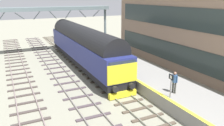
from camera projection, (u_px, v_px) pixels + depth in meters
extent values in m
plane|color=gray|center=(114.00, 91.00, 19.53)|extent=(140.00, 140.00, 0.00)
cube|color=gray|center=(107.00, 91.00, 19.21)|extent=(0.07, 60.00, 0.15)
cube|color=gray|center=(121.00, 88.00, 19.81)|extent=(0.07, 60.00, 0.15)
cube|color=#4E4337|center=(148.00, 118.00, 15.12)|extent=(2.50, 0.26, 0.09)
cube|color=#4E4337|center=(138.00, 109.00, 16.22)|extent=(2.50, 0.26, 0.09)
cube|color=#4E4337|center=(129.00, 102.00, 17.32)|extent=(2.50, 0.26, 0.09)
cube|color=#4E4337|center=(121.00, 96.00, 18.42)|extent=(2.50, 0.26, 0.09)
cube|color=#4E4337|center=(114.00, 90.00, 19.52)|extent=(2.50, 0.26, 0.09)
cube|color=#4E4337|center=(108.00, 85.00, 20.62)|extent=(2.50, 0.26, 0.09)
cube|color=#4E4337|center=(102.00, 81.00, 21.72)|extent=(2.50, 0.26, 0.09)
cube|color=#4E4337|center=(97.00, 77.00, 22.82)|extent=(2.50, 0.26, 0.09)
cube|color=#4E4337|center=(93.00, 73.00, 23.92)|extent=(2.50, 0.26, 0.09)
cube|color=#4E4337|center=(89.00, 69.00, 25.02)|extent=(2.50, 0.26, 0.09)
cube|color=#4E4337|center=(85.00, 66.00, 26.12)|extent=(2.50, 0.26, 0.09)
cube|color=#4E4337|center=(82.00, 64.00, 27.22)|extent=(2.50, 0.26, 0.09)
cube|color=#4E4337|center=(78.00, 61.00, 28.32)|extent=(2.50, 0.26, 0.09)
cube|color=#4E4337|center=(75.00, 58.00, 29.43)|extent=(2.50, 0.26, 0.09)
cube|color=#4E4337|center=(73.00, 56.00, 30.53)|extent=(2.50, 0.26, 0.09)
cube|color=#4E4337|center=(70.00, 54.00, 31.63)|extent=(2.50, 0.26, 0.09)
cube|color=#4E4337|center=(68.00, 52.00, 32.73)|extent=(2.50, 0.26, 0.09)
cube|color=#4E4337|center=(65.00, 50.00, 33.83)|extent=(2.50, 0.26, 0.09)
cube|color=#4E4337|center=(63.00, 49.00, 34.93)|extent=(2.50, 0.26, 0.09)
cube|color=#4E4337|center=(61.00, 47.00, 36.03)|extent=(2.50, 0.26, 0.09)
cube|color=#4E4337|center=(59.00, 46.00, 37.13)|extent=(2.50, 0.26, 0.09)
cube|color=#4E4337|center=(58.00, 44.00, 38.23)|extent=(2.50, 0.26, 0.09)
cube|color=#4E4337|center=(56.00, 43.00, 39.33)|extent=(2.50, 0.26, 0.09)
cube|color=#4E4337|center=(54.00, 41.00, 40.43)|extent=(2.50, 0.26, 0.09)
cube|color=#4E4337|center=(53.00, 40.00, 41.53)|extent=(2.50, 0.26, 0.09)
cube|color=#4E4337|center=(52.00, 39.00, 42.63)|extent=(2.50, 0.26, 0.09)
cube|color=#4E4337|center=(50.00, 38.00, 43.74)|extent=(2.50, 0.26, 0.09)
cube|color=#4E4337|center=(49.00, 37.00, 44.84)|extent=(2.50, 0.26, 0.09)
cube|color=slate|center=(70.00, 99.00, 17.85)|extent=(0.07, 60.00, 0.15)
cube|color=slate|center=(87.00, 95.00, 18.45)|extent=(0.07, 60.00, 0.15)
cube|color=#483C42|center=(94.00, 117.00, 15.20)|extent=(2.50, 0.26, 0.09)
cube|color=#483C42|center=(85.00, 106.00, 16.68)|extent=(2.50, 0.26, 0.09)
cube|color=#483C42|center=(78.00, 97.00, 18.16)|extent=(2.50, 0.26, 0.09)
cube|color=#483C42|center=(72.00, 90.00, 19.64)|extent=(2.50, 0.26, 0.09)
cube|color=#483C42|center=(67.00, 83.00, 21.12)|extent=(2.50, 0.26, 0.09)
cube|color=#483C42|center=(63.00, 77.00, 22.59)|extent=(2.50, 0.26, 0.09)
cube|color=#483C42|center=(59.00, 72.00, 24.07)|extent=(2.50, 0.26, 0.09)
cube|color=#483C42|center=(55.00, 68.00, 25.55)|extent=(2.50, 0.26, 0.09)
cube|color=#483C42|center=(52.00, 64.00, 27.03)|extent=(2.50, 0.26, 0.09)
cube|color=#483C42|center=(49.00, 60.00, 28.51)|extent=(2.50, 0.26, 0.09)
cube|color=#483C42|center=(47.00, 57.00, 29.99)|extent=(2.50, 0.26, 0.09)
cube|color=#483C42|center=(45.00, 54.00, 31.46)|extent=(2.50, 0.26, 0.09)
cube|color=#483C42|center=(43.00, 52.00, 32.94)|extent=(2.50, 0.26, 0.09)
cube|color=#483C42|center=(41.00, 49.00, 34.42)|extent=(2.50, 0.26, 0.09)
cube|color=#483C42|center=(39.00, 47.00, 35.90)|extent=(2.50, 0.26, 0.09)
cube|color=#483C42|center=(37.00, 45.00, 37.38)|extent=(2.50, 0.26, 0.09)
cube|color=#483C42|center=(36.00, 43.00, 38.85)|extent=(2.50, 0.26, 0.09)
cube|color=#483C42|center=(35.00, 42.00, 40.33)|extent=(2.50, 0.26, 0.09)
cube|color=#483C42|center=(33.00, 40.00, 41.81)|extent=(2.50, 0.26, 0.09)
cube|color=#483C42|center=(32.00, 38.00, 43.29)|extent=(2.50, 0.26, 0.09)
cube|color=gray|center=(17.00, 109.00, 16.23)|extent=(0.07, 60.00, 0.15)
cube|color=gray|center=(38.00, 105.00, 16.83)|extent=(0.07, 60.00, 0.15)
cube|color=#443B38|center=(31.00, 122.00, 14.60)|extent=(2.50, 0.26, 0.09)
cube|color=#443B38|center=(29.00, 112.00, 15.89)|extent=(2.50, 0.26, 0.09)
cube|color=#443B38|center=(26.00, 103.00, 17.18)|extent=(2.50, 0.26, 0.09)
cube|color=#443B38|center=(25.00, 95.00, 18.48)|extent=(2.50, 0.26, 0.09)
cube|color=#443B38|center=(23.00, 89.00, 19.77)|extent=(2.50, 0.26, 0.09)
cube|color=#443B38|center=(21.00, 83.00, 21.06)|extent=(2.50, 0.26, 0.09)
cube|color=#443B38|center=(20.00, 78.00, 22.36)|extent=(2.50, 0.26, 0.09)
cube|color=#443B38|center=(19.00, 74.00, 23.65)|extent=(2.50, 0.26, 0.09)
cube|color=#443B38|center=(18.00, 70.00, 24.94)|extent=(2.50, 0.26, 0.09)
cube|color=#443B38|center=(17.00, 66.00, 26.24)|extent=(2.50, 0.26, 0.09)
cube|color=#443B38|center=(16.00, 63.00, 27.53)|extent=(2.50, 0.26, 0.09)
cube|color=#443B38|center=(15.00, 60.00, 28.82)|extent=(2.50, 0.26, 0.09)
cube|color=#443B38|center=(15.00, 57.00, 30.12)|extent=(2.50, 0.26, 0.09)
cube|color=#443B38|center=(14.00, 55.00, 31.41)|extent=(2.50, 0.26, 0.09)
cube|color=#443B38|center=(13.00, 52.00, 32.70)|extent=(2.50, 0.26, 0.09)
cube|color=#443B38|center=(13.00, 50.00, 34.00)|extent=(2.50, 0.26, 0.09)
cube|color=#443B38|center=(12.00, 48.00, 35.29)|extent=(2.50, 0.26, 0.09)
cube|color=#443B38|center=(12.00, 46.00, 36.58)|extent=(2.50, 0.26, 0.09)
cube|color=#443B38|center=(11.00, 45.00, 37.88)|extent=(2.50, 0.26, 0.09)
cube|color=#443B38|center=(11.00, 43.00, 39.17)|extent=(2.50, 0.26, 0.09)
cube|color=#443B38|center=(11.00, 41.00, 40.46)|extent=(2.50, 0.26, 0.09)
cube|color=#443B38|center=(10.00, 40.00, 41.76)|extent=(2.50, 0.26, 0.09)
cube|color=gray|center=(149.00, 79.00, 20.89)|extent=(4.00, 44.00, 1.00)
cube|color=yellow|center=(132.00, 77.00, 19.97)|extent=(0.30, 44.00, 0.01)
cube|color=#2C3835|center=(197.00, 60.00, 21.18)|extent=(0.06, 28.16, 2.10)
cube|color=#2C3835|center=(202.00, 20.00, 20.11)|extent=(0.06, 28.16, 2.10)
cube|color=black|center=(83.00, 59.00, 26.36)|extent=(2.56, 19.23, 0.60)
cube|color=navy|center=(83.00, 48.00, 25.98)|extent=(2.70, 19.23, 2.10)
cylinder|color=black|center=(82.00, 37.00, 25.63)|extent=(2.56, 17.69, 2.57)
cube|color=yellow|center=(122.00, 74.00, 17.70)|extent=(2.65, 0.08, 1.58)
cube|color=#232D3D|center=(122.00, 65.00, 17.51)|extent=(2.38, 0.04, 0.64)
cube|color=#232D3D|center=(94.00, 44.00, 26.46)|extent=(0.04, 13.46, 0.44)
cylinder|color=black|center=(115.00, 89.00, 17.52)|extent=(0.48, 0.35, 0.48)
cylinder|color=black|center=(132.00, 86.00, 18.14)|extent=(0.48, 0.35, 0.48)
cube|color=yellow|center=(123.00, 94.00, 18.14)|extent=(2.43, 0.36, 0.47)
cylinder|color=black|center=(112.00, 84.00, 19.70)|extent=(1.64, 1.04, 1.04)
cylinder|color=black|center=(107.00, 80.00, 20.65)|extent=(1.64, 1.04, 1.04)
cylinder|color=black|center=(102.00, 76.00, 21.60)|extent=(1.64, 1.04, 1.04)
cylinder|color=black|center=(70.00, 51.00, 31.30)|extent=(1.64, 1.04, 1.04)
cylinder|color=black|center=(68.00, 50.00, 32.25)|extent=(1.64, 1.04, 1.04)
cylinder|color=black|center=(66.00, 48.00, 33.20)|extent=(1.64, 1.04, 1.04)
cylinder|color=slate|center=(171.00, 86.00, 15.66)|extent=(0.08, 0.08, 1.73)
cube|color=black|center=(171.00, 77.00, 15.45)|extent=(0.05, 0.44, 0.36)
cube|color=white|center=(171.00, 77.00, 15.44)|extent=(0.01, 0.20, 0.24)
cylinder|color=#353731|center=(175.00, 88.00, 16.47)|extent=(0.13, 0.13, 0.84)
cylinder|color=#353731|center=(173.00, 87.00, 16.63)|extent=(0.13, 0.13, 0.84)
cylinder|color=#31517E|center=(175.00, 79.00, 16.35)|extent=(0.39, 0.39, 0.56)
sphere|color=#926954|center=(175.00, 73.00, 16.23)|extent=(0.22, 0.22, 0.22)
cylinder|color=#31517E|center=(177.00, 79.00, 16.19)|extent=(0.09, 0.09, 0.52)
cylinder|color=#31517E|center=(172.00, 78.00, 16.51)|extent=(0.09, 0.09, 0.52)
cylinder|color=slate|center=(105.00, 28.00, 35.48)|extent=(0.36, 0.36, 5.97)
cube|color=slate|center=(52.00, 9.00, 31.20)|extent=(16.44, 2.00, 0.50)
cylinder|color=slate|center=(1.00, 17.00, 28.72)|extent=(0.94, 0.10, 1.17)
cylinder|color=slate|center=(20.00, 16.00, 29.63)|extent=(1.16, 0.10, 0.94)
cylinder|color=slate|center=(37.00, 15.00, 30.54)|extent=(0.99, 0.10, 1.12)
cylinder|color=slate|center=(53.00, 15.00, 31.45)|extent=(1.00, 0.10, 1.12)
cylinder|color=slate|center=(68.00, 14.00, 32.36)|extent=(0.92, 0.10, 1.18)
cylinder|color=slate|center=(82.00, 14.00, 33.27)|extent=(1.05, 0.10, 1.08)
cylinder|color=slate|center=(96.00, 13.00, 34.18)|extent=(1.13, 0.10, 0.99)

